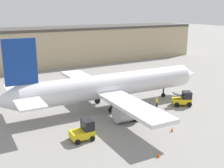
# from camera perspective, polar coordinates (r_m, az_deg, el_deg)

# --- Properties ---
(ground_plane) EXTENTS (400.00, 400.00, 0.00)m
(ground_plane) POSITION_cam_1_polar(r_m,az_deg,el_deg) (45.08, -0.00, -4.56)
(ground_plane) COLOR gray
(terminal_building) EXTENTS (87.47, 13.32, 10.20)m
(terminal_building) POSITION_cam_1_polar(r_m,az_deg,el_deg) (80.30, -11.28, 7.59)
(terminal_building) COLOR tan
(terminal_building) RESTS_ON ground_plane
(airplane) EXTENTS (35.83, 30.38, 11.49)m
(airplane) POSITION_cam_1_polar(r_m,az_deg,el_deg) (43.63, -1.09, -0.53)
(airplane) COLOR white
(airplane) RESTS_ON ground_plane
(ground_crew_worker) EXTENTS (0.36, 0.36, 1.62)m
(ground_crew_worker) POSITION_cam_1_polar(r_m,az_deg,el_deg) (45.05, 9.12, -3.61)
(ground_crew_worker) COLOR #1E2338
(ground_crew_worker) RESTS_ON ground_plane
(baggage_tug) EXTENTS (3.39, 2.12, 2.17)m
(baggage_tug) POSITION_cam_1_polar(r_m,az_deg,el_deg) (40.40, 5.69, -5.51)
(baggage_tug) COLOR beige
(baggage_tug) RESTS_ON ground_plane
(belt_loader_truck) EXTENTS (3.41, 3.05, 2.30)m
(belt_loader_truck) POSITION_cam_1_polar(r_m,az_deg,el_deg) (46.64, 14.25, -2.95)
(belt_loader_truck) COLOR yellow
(belt_loader_truck) RESTS_ON ground_plane
(pushback_tug) EXTENTS (2.77, 2.27, 2.38)m
(pushback_tug) POSITION_cam_1_polar(r_m,az_deg,el_deg) (34.02, -5.77, -9.45)
(pushback_tug) COLOR yellow
(pushback_tug) RESTS_ON ground_plane
(safety_cone_near) EXTENTS (0.36, 0.36, 0.55)m
(safety_cone_near) POSITION_cam_1_polar(r_m,az_deg,el_deg) (30.83, 9.43, -13.99)
(safety_cone_near) COLOR #EF590F
(safety_cone_near) RESTS_ON ground_plane
(safety_cone_far) EXTENTS (0.36, 0.36, 0.55)m
(safety_cone_far) POSITION_cam_1_polar(r_m,az_deg,el_deg) (36.93, 12.11, -9.03)
(safety_cone_far) COLOR #EF590F
(safety_cone_far) RESTS_ON ground_plane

